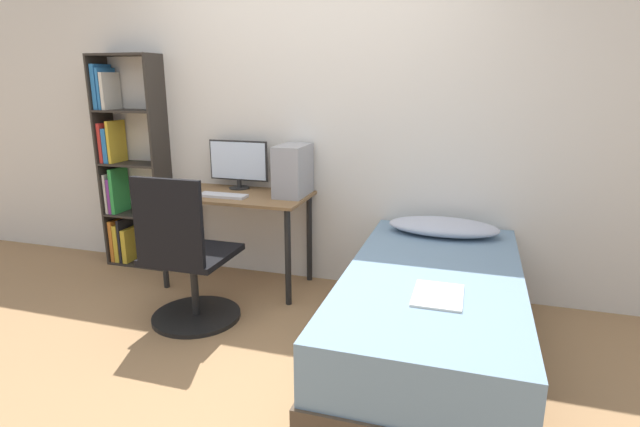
# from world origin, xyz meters

# --- Properties ---
(ground_plane) EXTENTS (14.00, 14.00, 0.00)m
(ground_plane) POSITION_xyz_m (0.00, 0.00, 0.00)
(ground_plane) COLOR #9E754C
(wall_back) EXTENTS (8.00, 0.05, 2.50)m
(wall_back) POSITION_xyz_m (0.00, 1.48, 1.25)
(wall_back) COLOR silver
(wall_back) RESTS_ON ground_plane
(desk) EXTENTS (1.12, 0.58, 0.74)m
(desk) POSITION_xyz_m (-0.51, 1.17, 0.62)
(desk) COLOR brown
(desk) RESTS_ON ground_plane
(bookshelf) EXTENTS (0.56, 0.26, 1.78)m
(bookshelf) POSITION_xyz_m (-1.63, 1.33, 0.83)
(bookshelf) COLOR #2D2823
(bookshelf) RESTS_ON ground_plane
(office_chair) EXTENTS (0.60, 0.60, 1.02)m
(office_chair) POSITION_xyz_m (-0.53, 0.47, 0.38)
(office_chair) COLOR black
(office_chair) RESTS_ON ground_plane
(bed) EXTENTS (0.98, 1.97, 0.55)m
(bed) POSITION_xyz_m (1.04, 0.47, 0.27)
(bed) COLOR #4C3D2D
(bed) RESTS_ON ground_plane
(pillow) EXTENTS (0.75, 0.36, 0.11)m
(pillow) POSITION_xyz_m (1.04, 1.20, 0.60)
(pillow) COLOR #B2B7C6
(pillow) RESTS_ON bed
(magazine) EXTENTS (0.24, 0.32, 0.01)m
(magazine) POSITION_xyz_m (1.09, 0.15, 0.55)
(magazine) COLOR silver
(magazine) RESTS_ON bed
(monitor) EXTENTS (0.49, 0.16, 0.38)m
(monitor) POSITION_xyz_m (-0.57, 1.36, 0.94)
(monitor) COLOR black
(monitor) RESTS_ON desk
(keyboard) EXTENTS (0.37, 0.12, 0.02)m
(keyboard) POSITION_xyz_m (-0.56, 1.05, 0.75)
(keyboard) COLOR silver
(keyboard) RESTS_ON desk
(pc_tower) EXTENTS (0.21, 0.36, 0.38)m
(pc_tower) POSITION_xyz_m (-0.08, 1.26, 0.93)
(pc_tower) COLOR #99999E
(pc_tower) RESTS_ON desk
(phone) EXTENTS (0.07, 0.14, 0.01)m
(phone) POSITION_xyz_m (-0.99, 1.15, 0.74)
(phone) COLOR #B7B7BC
(phone) RESTS_ON desk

